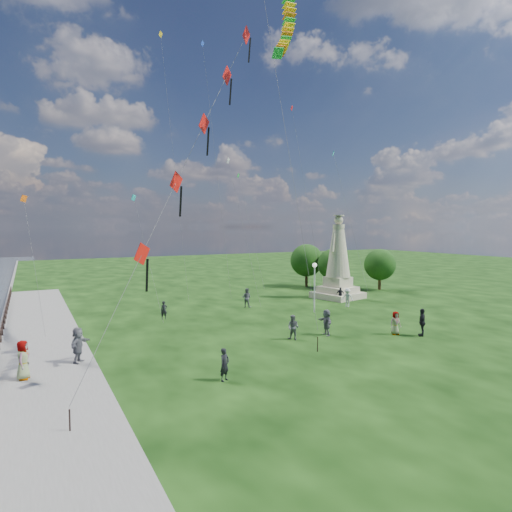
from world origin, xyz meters
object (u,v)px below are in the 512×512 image
person_8 (347,297)px  person_4 (395,323)px  person_5 (78,347)px  person_1 (293,328)px  statue (338,267)px  person_9 (340,294)px  lamppost (315,277)px  person_10 (23,362)px  person_11 (326,322)px  person_7 (247,298)px  person_3 (422,322)px  person_6 (164,310)px  person_0 (225,364)px

person_8 → person_4: bearing=-57.1°
person_4 → person_5: person_5 is taller
person_1 → person_8: bearing=94.0°
statue → person_9: bearing=-134.9°
lamppost → person_8: lamppost is taller
person_1 → person_9: person_1 is taller
person_10 → person_11: person_10 is taller
statue → person_7: (-10.85, -0.12, -2.39)m
person_1 → person_8: (10.98, 7.52, 0.04)m
person_3 → person_11: 6.53m
person_3 → person_6: size_ratio=1.29×
person_8 → person_11: bearing=-82.5°
person_0 → person_1: bearing=6.4°
person_0 → person_11: bearing=-1.8°
person_3 → person_8: person_3 is taller
statue → person_9: 3.44m
person_4 → person_9: (5.08, 12.09, -0.08)m
person_9 → person_11: 13.72m
person_5 → person_4: bearing=-68.1°
lamppost → person_8: (4.29, 0.68, -2.26)m
statue → person_6: bearing=172.8°
person_3 → person_4: (-1.31, 1.14, -0.14)m
person_0 → person_4: (14.11, 2.55, 0.01)m
statue → person_3: size_ratio=4.58×
person_1 → person_5: bearing=-126.2°
lamppost → person_6: lamppost is taller
person_1 → person_5: (-13.06, 1.34, 0.15)m
person_4 → person_11: person_11 is taller
person_1 → person_9: 15.64m
statue → lamppost: 8.34m
person_6 → person_9: (17.82, -0.40, -0.01)m
person_10 → statue: bearing=-51.6°
person_3 → person_1: bearing=-66.4°
person_0 → statue: bearing=11.7°
person_6 → statue: bearing=14.6°
person_3 → person_4: bearing=-85.8°
lamppost → person_5: 20.62m
person_1 → person_3: (8.34, -3.32, 0.12)m
person_1 → person_9: bearing=98.9°
person_9 → person_10: 29.57m
person_11 → person_0: bearing=-54.3°
statue → person_9: (-1.26, -1.93, -2.56)m
person_0 → person_9: person_0 is taller
person_6 → person_1: bearing=-51.0°
person_6 → person_4: bearing=-34.4°
person_1 → person_6: 11.79m
lamppost → person_11: 8.29m
person_5 → person_10: (-2.62, -1.51, -0.02)m
statue → person_0: statue is taller
person_1 → person_4: size_ratio=1.02×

